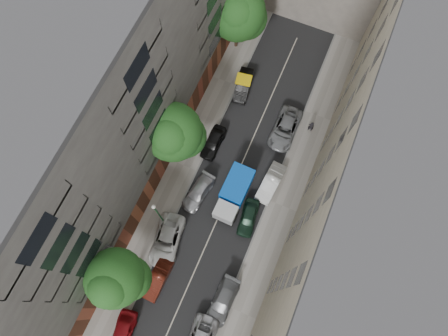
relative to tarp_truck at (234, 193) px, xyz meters
The scene contains 22 objects.
ground 1.90m from the tarp_truck, 118.91° to the left, with size 120.00×120.00×0.00m, color #4C4C49.
road_surface 1.89m from the tarp_truck, 118.91° to the left, with size 8.00×44.00×0.02m, color black.
sidewalk_left 6.34m from the tarp_truck, 169.90° to the left, with size 3.00×44.00×0.15m, color gray.
sidewalk_right 5.20m from the tarp_truck, 12.50° to the left, with size 3.00×44.00×0.15m, color gray.
building_left 14.46m from the tarp_truck, behind, with size 8.00×44.00×20.00m, color #464442.
building_right 13.51m from the tarp_truck, ahead, with size 8.00×44.00×20.00m, color #BEB094.
tarp_truck is the anchor object (origin of this frame).
car_left_0 16.47m from the tarp_truck, 104.78° to the right, with size 1.77×4.39×1.50m, color maroon.
car_left_1 10.89m from the tarp_truck, 108.25° to the right, with size 1.43×4.11×1.36m, color #4C180F.
car_left_2 7.95m from the tarp_truck, 122.03° to the right, with size 2.50×5.43×1.51m, color silver.
car_left_3 3.67m from the tarp_truck, 161.87° to the right, with size 1.78×4.37×1.27m, color #B0B0B4.
car_left_4 6.19m from the tarp_truck, 133.11° to the left, with size 1.63×4.04×1.38m, color black.
car_left_5 12.72m from the tarp_truck, 107.89° to the left, with size 1.51×4.32×1.42m, color black.
car_right_1 10.19m from the tarp_truck, 72.84° to the right, with size 1.92×4.72×1.37m, color slate.
car_right_2 2.78m from the tarp_truck, 34.53° to the right, with size 1.59×3.95×1.34m, color #142E1F.
car_right_3 4.06m from the tarp_truck, 42.26° to the left, with size 1.57×4.49×1.48m, color silver.
car_right_4 9.19m from the tarp_truck, 76.12° to the left, with size 2.47×5.36×1.49m, color gray.
tree_near 13.70m from the tarp_truck, 115.66° to the right, with size 5.21×4.93×8.67m.
tree_mid 8.42m from the tarp_truck, 165.43° to the left, with size 5.77×5.56×8.94m.
tree_far 18.59m from the tarp_truck, 111.70° to the left, with size 6.10×5.95×8.45m.
lamp_post 7.91m from the tarp_truck, 135.74° to the right, with size 0.36×0.36×6.78m.
pedestrian 11.12m from the tarp_truck, 65.30° to the left, with size 0.63×0.41×1.73m, color black.
Camera 1 is at (3.86, -11.17, 39.39)m, focal length 32.00 mm.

